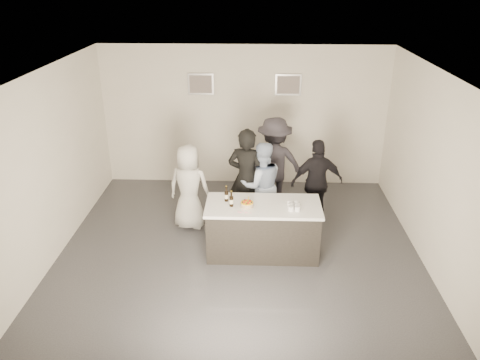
{
  "coord_description": "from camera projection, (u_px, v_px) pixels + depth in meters",
  "views": [
    {
      "loc": [
        0.26,
        -6.6,
        4.34
      ],
      "look_at": [
        0.0,
        0.5,
        1.15
      ],
      "focal_mm": 35.0,
      "sensor_mm": 36.0,
      "label": 1
    }
  ],
  "objects": [
    {
      "name": "beer_bottle_b",
      "position": [
        231.0,
        199.0,
        7.41
      ],
      "size": [
        0.07,
        0.07,
        0.26
      ],
      "primitive_type": "cylinder",
      "color": "black",
      "rests_on": "bar_counter"
    },
    {
      "name": "wall_left",
      "position": [
        47.0,
        170.0,
        7.28
      ],
      "size": [
        0.04,
        6.0,
        3.0
      ],
      "primitive_type": "cube",
      "color": "white",
      "rests_on": "ground"
    },
    {
      "name": "wall_front",
      "position": [
        227.0,
        297.0,
        4.45
      ],
      "size": [
        6.0,
        0.04,
        3.0
      ],
      "primitive_type": "cube",
      "color": "white",
      "rests_on": "ground"
    },
    {
      "name": "person_guest_left",
      "position": [
        189.0,
        187.0,
        8.38
      ],
      "size": [
        0.86,
        0.65,
        1.58
      ],
      "primitive_type": "imported",
      "rotation": [
        0.0,
        0.0,
        2.94
      ],
      "color": "silver",
      "rests_on": "ground"
    },
    {
      "name": "bar_counter",
      "position": [
        263.0,
        229.0,
        7.7
      ],
      "size": [
        1.86,
        0.86,
        0.9
      ],
      "primitive_type": "cube",
      "color": "white",
      "rests_on": "ground"
    },
    {
      "name": "cake",
      "position": [
        247.0,
        205.0,
        7.43
      ],
      "size": [
        0.2,
        0.2,
        0.07
      ],
      "primitive_type": "cylinder",
      "color": "yellow",
      "rests_on": "bar_counter"
    },
    {
      "name": "floor",
      "position": [
        239.0,
        255.0,
        7.8
      ],
      "size": [
        6.0,
        6.0,
        0.0
      ],
      "primitive_type": "plane",
      "color": "#3D3D42",
      "rests_on": "ground"
    },
    {
      "name": "wall_back",
      "position": [
        244.0,
        117.0,
        9.92
      ],
      "size": [
        6.0,
        0.04,
        3.0
      ],
      "primitive_type": "cube",
      "color": "white",
      "rests_on": "ground"
    },
    {
      "name": "person_main_blue",
      "position": [
        261.0,
        185.0,
        8.4
      ],
      "size": [
        0.91,
        0.78,
        1.63
      ],
      "primitive_type": "imported",
      "rotation": [
        0.0,
        0.0,
        3.38
      ],
      "color": "#AFC2E5",
      "rests_on": "ground"
    },
    {
      "name": "person_main_black",
      "position": [
        247.0,
        178.0,
        8.37
      ],
      "size": [
        0.77,
        0.6,
        1.87
      ],
      "primitive_type": "imported",
      "rotation": [
        0.0,
        0.0,
        2.9
      ],
      "color": "black",
      "rests_on": "ground"
    },
    {
      "name": "person_guest_right",
      "position": [
        317.0,
        182.0,
        8.52
      ],
      "size": [
        1.0,
        0.53,
        1.63
      ],
      "primitive_type": "imported",
      "rotation": [
        0.0,
        0.0,
        3.29
      ],
      "color": "black",
      "rests_on": "ground"
    },
    {
      "name": "wall_right",
      "position": [
        436.0,
        175.0,
        7.08
      ],
      "size": [
        0.04,
        6.0,
        3.0
      ],
      "primitive_type": "cube",
      "color": "white",
      "rests_on": "ground"
    },
    {
      "name": "person_guest_back",
      "position": [
        274.0,
        164.0,
        9.04
      ],
      "size": [
        1.34,
        1.02,
        1.84
      ],
      "primitive_type": "imported",
      "rotation": [
        0.0,
        0.0,
        3.46
      ],
      "color": "#2F2C35",
      "rests_on": "ground"
    },
    {
      "name": "beer_bottle_a",
      "position": [
        226.0,
        194.0,
        7.58
      ],
      "size": [
        0.07,
        0.07,
        0.26
      ],
      "primitive_type": "cylinder",
      "color": "black",
      "rests_on": "bar_counter"
    },
    {
      "name": "candles",
      "position": [
        244.0,
        212.0,
        7.28
      ],
      "size": [
        0.24,
        0.08,
        0.01
      ],
      "primitive_type": "cube",
      "color": "pink",
      "rests_on": "bar_counter"
    },
    {
      "name": "ceiling",
      "position": [
        239.0,
        75.0,
        6.57
      ],
      "size": [
        6.0,
        6.0,
        0.0
      ],
      "primitive_type": "plane",
      "rotation": [
        3.14,
        0.0,
        0.0
      ],
      "color": "white"
    },
    {
      "name": "picture_right",
      "position": [
        288.0,
        85.0,
        9.57
      ],
      "size": [
        0.54,
        0.04,
        0.44
      ],
      "primitive_type": "cube",
      "color": "#B2B2B7",
      "rests_on": "wall_back"
    },
    {
      "name": "tumbler_cluster",
      "position": [
        294.0,
        206.0,
        7.39
      ],
      "size": [
        0.19,
        0.3,
        0.08
      ],
      "primitive_type": "cube",
      "color": "#C68512",
      "rests_on": "bar_counter"
    },
    {
      "name": "picture_left",
      "position": [
        201.0,
        84.0,
        9.63
      ],
      "size": [
        0.54,
        0.04,
        0.44
      ],
      "primitive_type": "cube",
      "color": "#B2B2B7",
      "rests_on": "wall_back"
    }
  ]
}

